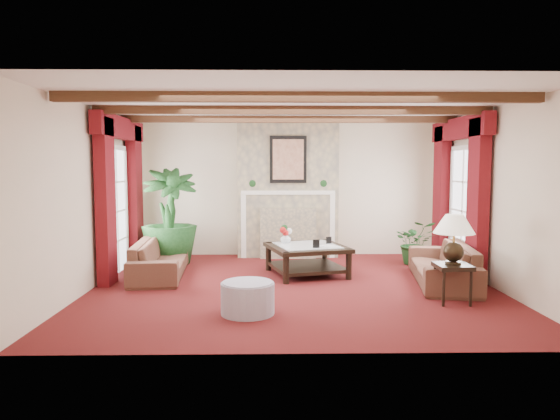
{
  "coord_description": "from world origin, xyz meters",
  "views": [
    {
      "loc": [
        -0.34,
        -7.45,
        1.81
      ],
      "look_at": [
        -0.19,
        0.4,
        1.13
      ],
      "focal_mm": 32.0,
      "sensor_mm": 36.0,
      "label": 1
    }
  ],
  "objects_px": {
    "sofa_right": "(443,257)",
    "potted_palm": "(170,238)",
    "ottoman": "(248,298)",
    "sofa_left": "(160,253)",
    "side_table": "(452,283)",
    "coffee_table": "(307,260)"
  },
  "relations": [
    {
      "from": "sofa_right",
      "to": "potted_palm",
      "type": "bearing_deg",
      "value": -99.81
    },
    {
      "from": "sofa_left",
      "to": "side_table",
      "type": "distance_m",
      "value": 4.59
    },
    {
      "from": "sofa_left",
      "to": "coffee_table",
      "type": "bearing_deg",
      "value": -93.45
    },
    {
      "from": "sofa_right",
      "to": "ottoman",
      "type": "xyz_separation_m",
      "value": [
        -2.96,
        -1.57,
        -0.21
      ]
    },
    {
      "from": "coffee_table",
      "to": "sofa_right",
      "type": "bearing_deg",
      "value": -32.65
    },
    {
      "from": "sofa_left",
      "to": "ottoman",
      "type": "distance_m",
      "value": 2.67
    },
    {
      "from": "potted_palm",
      "to": "side_table",
      "type": "distance_m",
      "value": 5.07
    },
    {
      "from": "ottoman",
      "to": "potted_palm",
      "type": "bearing_deg",
      "value": 116.68
    },
    {
      "from": "sofa_left",
      "to": "sofa_right",
      "type": "height_order",
      "value": "sofa_right"
    },
    {
      "from": "sofa_right",
      "to": "potted_palm",
      "type": "distance_m",
      "value": 4.81
    },
    {
      "from": "coffee_table",
      "to": "side_table",
      "type": "xyz_separation_m",
      "value": [
        1.81,
        -1.77,
        0.01
      ]
    },
    {
      "from": "side_table",
      "to": "coffee_table",
      "type": "bearing_deg",
      "value": 135.74
    },
    {
      "from": "side_table",
      "to": "sofa_right",
      "type": "bearing_deg",
      "value": 77.09
    },
    {
      "from": "coffee_table",
      "to": "ottoman",
      "type": "height_order",
      "value": "coffee_table"
    },
    {
      "from": "sofa_right",
      "to": "potted_palm",
      "type": "height_order",
      "value": "potted_palm"
    },
    {
      "from": "sofa_right",
      "to": "side_table",
      "type": "distance_m",
      "value": 1.16
    },
    {
      "from": "sofa_right",
      "to": "side_table",
      "type": "bearing_deg",
      "value": -3.5
    },
    {
      "from": "sofa_right",
      "to": "ottoman",
      "type": "relative_size",
      "value": 3.25
    },
    {
      "from": "sofa_right",
      "to": "side_table",
      "type": "xyz_separation_m",
      "value": [
        -0.26,
        -1.12,
        -0.14
      ]
    },
    {
      "from": "coffee_table",
      "to": "ottoman",
      "type": "distance_m",
      "value": 2.39
    },
    {
      "from": "sofa_right",
      "to": "side_table",
      "type": "height_order",
      "value": "sofa_right"
    },
    {
      "from": "sofa_left",
      "to": "coffee_table",
      "type": "distance_m",
      "value": 2.45
    }
  ]
}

